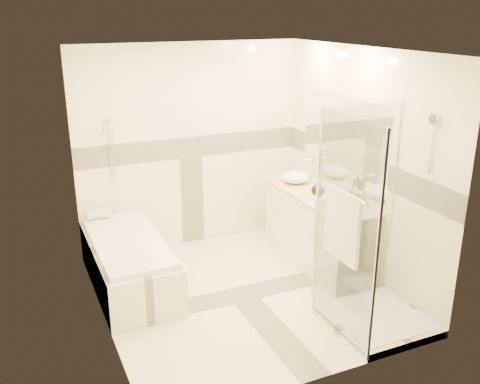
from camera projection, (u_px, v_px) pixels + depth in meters
name	position (u px, v px, depth m)	size (l,w,h in m)	color
room	(246.00, 180.00, 5.27)	(2.82, 3.02, 2.52)	#FBEFC8
bathtub	(129.00, 261.00, 5.71)	(0.75, 1.70, 0.56)	#FFF3CB
vanity	(319.00, 230.00, 6.20)	(0.58, 1.62, 0.85)	white
shower_enclosure	(366.00, 276.00, 4.96)	(0.96, 0.93, 2.04)	#FFF3CB
vessel_sink_near	(296.00, 177.00, 6.49)	(0.36, 0.36, 0.14)	white
vessel_sink_far	(338.00, 199.00, 5.71)	(0.38, 0.38, 0.15)	white
faucet_near	(311.00, 167.00, 6.54)	(0.12, 0.03, 0.28)	silver
faucet_far	(355.00, 188.00, 5.76)	(0.13, 0.03, 0.31)	silver
amenity_bottle_a	(321.00, 191.00, 6.00)	(0.06, 0.06, 0.14)	black
amenity_bottle_b	(316.00, 188.00, 6.08)	(0.11, 0.11, 0.14)	black
folded_towels	(291.00, 177.00, 6.60)	(0.13, 0.22, 0.07)	white
rolled_towel	(98.00, 214.00, 6.14)	(0.11, 0.11, 0.25)	white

